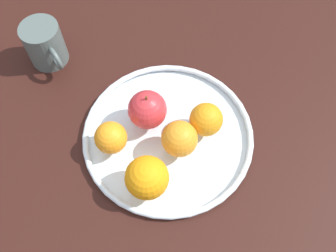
{
  "coord_description": "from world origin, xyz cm",
  "views": [
    {
      "loc": [
        27.59,
        -19.94,
        68.5
      ],
      "look_at": [
        0.0,
        0.0,
        4.8
      ],
      "focal_mm": 40.22,
      "sensor_mm": 36.0,
      "label": 1
    }
  ],
  "objects_px": {
    "ambient_mug": "(45,44)",
    "apple": "(147,110)",
    "orange_front_left": "(147,178)",
    "orange_front_right": "(178,140)",
    "fruit_bowl": "(168,135)",
    "orange_center": "(206,119)",
    "orange_back_left": "(111,138)"
  },
  "relations": [
    {
      "from": "ambient_mug",
      "to": "apple",
      "type": "bearing_deg",
      "value": 17.5
    },
    {
      "from": "orange_back_left",
      "to": "apple",
      "type": "bearing_deg",
      "value": 94.28
    },
    {
      "from": "apple",
      "to": "orange_back_left",
      "type": "relative_size",
      "value": 1.35
    },
    {
      "from": "orange_front_left",
      "to": "ambient_mug",
      "type": "xyz_separation_m",
      "value": [
        -0.38,
        -0.01,
        -0.01
      ]
    },
    {
      "from": "fruit_bowl",
      "to": "orange_front_left",
      "type": "relative_size",
      "value": 4.31
    },
    {
      "from": "orange_center",
      "to": "ambient_mug",
      "type": "relative_size",
      "value": 0.54
    },
    {
      "from": "apple",
      "to": "fruit_bowl",
      "type": "bearing_deg",
      "value": 16.11
    },
    {
      "from": "orange_center",
      "to": "orange_back_left",
      "type": "height_order",
      "value": "orange_center"
    },
    {
      "from": "orange_front_right",
      "to": "ambient_mug",
      "type": "bearing_deg",
      "value": -164.94
    },
    {
      "from": "fruit_bowl",
      "to": "orange_center",
      "type": "bearing_deg",
      "value": 63.97
    },
    {
      "from": "apple",
      "to": "orange_front_right",
      "type": "height_order",
      "value": "apple"
    },
    {
      "from": "apple",
      "to": "orange_front_left",
      "type": "height_order",
      "value": "apple"
    },
    {
      "from": "fruit_bowl",
      "to": "orange_center",
      "type": "relative_size",
      "value": 5.22
    },
    {
      "from": "orange_front_left",
      "to": "ambient_mug",
      "type": "bearing_deg",
      "value": -179.19
    },
    {
      "from": "orange_front_left",
      "to": "fruit_bowl",
      "type": "bearing_deg",
      "value": 125.21
    },
    {
      "from": "orange_front_right",
      "to": "orange_back_left",
      "type": "bearing_deg",
      "value": -128.56
    },
    {
      "from": "fruit_bowl",
      "to": "orange_center",
      "type": "distance_m",
      "value": 0.09
    },
    {
      "from": "orange_front_left",
      "to": "ambient_mug",
      "type": "relative_size",
      "value": 0.65
    },
    {
      "from": "apple",
      "to": "orange_center",
      "type": "height_order",
      "value": "apple"
    },
    {
      "from": "orange_back_left",
      "to": "ambient_mug",
      "type": "height_order",
      "value": "ambient_mug"
    },
    {
      "from": "apple",
      "to": "orange_center",
      "type": "bearing_deg",
      "value": 44.85
    },
    {
      "from": "orange_center",
      "to": "ambient_mug",
      "type": "distance_m",
      "value": 0.39
    },
    {
      "from": "ambient_mug",
      "to": "orange_center",
      "type": "bearing_deg",
      "value": 25.32
    },
    {
      "from": "fruit_bowl",
      "to": "apple",
      "type": "distance_m",
      "value": 0.07
    },
    {
      "from": "orange_front_left",
      "to": "ambient_mug",
      "type": "distance_m",
      "value": 0.39
    },
    {
      "from": "orange_center",
      "to": "orange_front_left",
      "type": "height_order",
      "value": "orange_front_left"
    },
    {
      "from": "orange_front_left",
      "to": "orange_front_right",
      "type": "relative_size",
      "value": 1.14
    },
    {
      "from": "fruit_bowl",
      "to": "orange_front_left",
      "type": "height_order",
      "value": "orange_front_left"
    },
    {
      "from": "apple",
      "to": "orange_front_right",
      "type": "bearing_deg",
      "value": 7.05
    },
    {
      "from": "orange_center",
      "to": "apple",
      "type": "bearing_deg",
      "value": -135.15
    },
    {
      "from": "orange_back_left",
      "to": "ambient_mug",
      "type": "relative_size",
      "value": 0.51
    },
    {
      "from": "orange_back_left",
      "to": "orange_center",
      "type": "bearing_deg",
      "value": 66.15
    }
  ]
}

